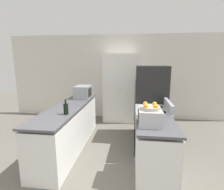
{
  "coord_description": "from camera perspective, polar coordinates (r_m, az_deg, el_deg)",
  "views": [
    {
      "loc": [
        0.48,
        -1.94,
        1.84
      ],
      "look_at": [
        0.0,
        1.94,
        1.05
      ],
      "focal_mm": 28.0,
      "sensor_mm": 36.0,
      "label": 1
    }
  ],
  "objects": [
    {
      "name": "fruit_bowl",
      "position": [
        2.53,
        12.38,
        -3.89
      ],
      "size": [
        0.28,
        0.28,
        0.1
      ],
      "color": "#B2A893",
      "rests_on": "toaster_oven"
    },
    {
      "name": "microwave",
      "position": [
        4.35,
        -9.4,
        1.02
      ],
      "size": [
        0.37,
        0.48,
        0.3
      ],
      "color": "#939399",
      "rests_on": "counter_left"
    },
    {
      "name": "counter_left",
      "position": [
        3.82,
        -13.83,
        -10.36
      ],
      "size": [
        0.6,
        2.53,
        0.92
      ],
      "color": "silver",
      "rests_on": "ground_plane"
    },
    {
      "name": "wall_back",
      "position": [
        5.54,
        2.06,
        5.81
      ],
      "size": [
        7.0,
        0.06,
        2.6
      ],
      "color": "silver",
      "rests_on": "ground_plane"
    },
    {
      "name": "toaster_oven",
      "position": [
        2.59,
        12.19,
        -6.97
      ],
      "size": [
        0.33,
        0.4,
        0.23
      ],
      "color": "#B2B2B7",
      "rests_on": "counter_right"
    },
    {
      "name": "pantry_cabinet",
      "position": [
        5.25,
        2.62,
        2.2
      ],
      "size": [
        0.97,
        0.59,
        2.0
      ],
      "color": "white",
      "rests_on": "ground_plane"
    },
    {
      "name": "refrigerator",
      "position": [
        4.21,
        12.4,
        -2.36
      ],
      "size": [
        0.73,
        0.77,
        1.71
      ],
      "color": "black",
      "rests_on": "ground_plane"
    },
    {
      "name": "counter_right",
      "position": [
        2.85,
        13.99,
        -18.32
      ],
      "size": [
        0.6,
        0.82,
        0.92
      ],
      "color": "silver",
      "rests_on": "ground_plane"
    },
    {
      "name": "stove",
      "position": [
        3.56,
        12.79,
        -11.52
      ],
      "size": [
        0.66,
        0.77,
        1.08
      ],
      "color": "#9E9EA3",
      "rests_on": "ground_plane"
    },
    {
      "name": "wine_bottle",
      "position": [
        3.1,
        -14.82,
        -4.32
      ],
      "size": [
        0.08,
        0.08,
        0.26
      ],
      "color": "black",
      "rests_on": "counter_left"
    }
  ]
}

